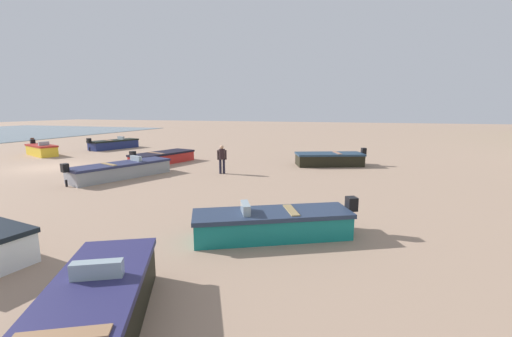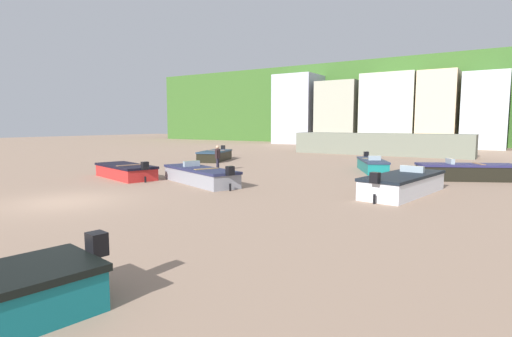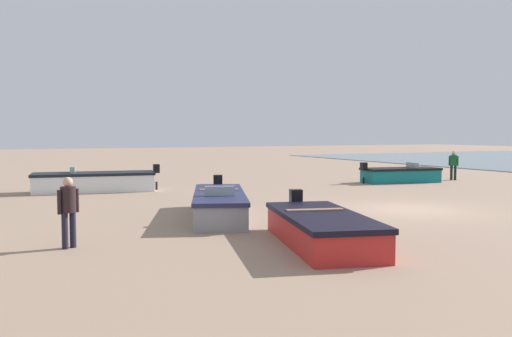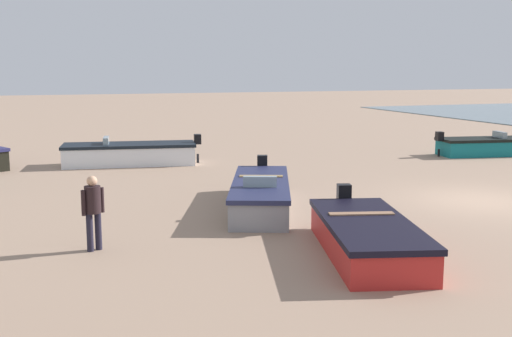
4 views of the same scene
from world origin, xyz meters
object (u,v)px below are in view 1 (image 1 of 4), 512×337
(boat_yellow_4, at_px, (42,150))
(boat_grey_7, at_px, (121,170))
(boat_navy_2, at_px, (114,144))
(mooring_post_near_water, at_px, (33,144))
(boat_red_1, at_px, (162,158))
(boat_black_6, at_px, (329,159))
(boat_teal_3, at_px, (273,224))
(beach_walker_foreground, at_px, (222,157))
(boat_black_5, at_px, (82,335))

(boat_yellow_4, bearing_deg, boat_grey_7, 88.08)
(boat_navy_2, height_order, mooring_post_near_water, mooring_post_near_water)
(boat_red_1, bearing_deg, mooring_post_near_water, -173.76)
(mooring_post_near_water, bearing_deg, boat_black_6, 90.28)
(boat_red_1, height_order, boat_teal_3, boat_teal_3)
(beach_walker_foreground, bearing_deg, boat_red_1, -47.01)
(boat_black_5, xyz_separation_m, boat_black_6, (-18.25, 1.76, -0.03))
(boat_red_1, height_order, beach_walker_foreground, beach_walker_foreground)
(boat_black_5, relative_size, mooring_post_near_water, 4.38)
(boat_black_6, bearing_deg, beach_walker_foreground, 109.35)
(boat_yellow_4, bearing_deg, boat_teal_3, 85.19)
(boat_red_1, distance_m, boat_black_6, 11.15)
(boat_yellow_4, distance_m, boat_black_5, 25.89)
(boat_red_1, bearing_deg, boat_yellow_4, -166.23)
(boat_black_5, height_order, boat_grey_7, boat_black_5)
(boat_black_6, relative_size, beach_walker_foreground, 2.83)
(mooring_post_near_water, bearing_deg, boat_navy_2, 121.19)
(boat_red_1, height_order, boat_yellow_4, boat_yellow_4)
(beach_walker_foreground, bearing_deg, boat_yellow_4, -33.32)
(boat_yellow_4, bearing_deg, mooring_post_near_water, -98.99)
(boat_teal_3, bearing_deg, mooring_post_near_water, 36.61)
(beach_walker_foreground, bearing_deg, boat_navy_2, -53.80)
(boat_black_6, distance_m, boat_grey_7, 12.56)
(boat_teal_3, distance_m, boat_black_6, 12.87)
(mooring_post_near_water, bearing_deg, boat_red_1, 80.93)
(boat_teal_3, height_order, boat_black_5, boat_black_5)
(boat_navy_2, distance_m, mooring_post_near_water, 6.62)
(mooring_post_near_water, bearing_deg, boat_grey_7, 64.91)
(boat_black_5, xyz_separation_m, boat_grey_7, (-10.99, -8.49, -0.04))
(boat_teal_3, bearing_deg, boat_yellow_4, 37.20)
(boat_navy_2, bearing_deg, boat_black_5, -33.32)
(boat_black_5, bearing_deg, mooring_post_near_water, 115.69)
(boat_black_5, bearing_deg, boat_teal_3, 48.79)
(boat_black_5, height_order, boat_black_6, boat_black_5)
(boat_teal_3, distance_m, boat_yellow_4, 24.15)
(boat_yellow_4, distance_m, mooring_post_near_water, 4.01)
(boat_teal_3, height_order, boat_grey_7, boat_grey_7)
(boat_black_5, bearing_deg, boat_grey_7, 100.74)
(boat_red_1, bearing_deg, boat_teal_3, -29.49)
(boat_navy_2, xyz_separation_m, boat_yellow_4, (5.46, -2.20, 0.02))
(boat_teal_3, height_order, boat_yellow_4, boat_yellow_4)
(boat_red_1, bearing_deg, boat_black_6, 28.05)
(beach_walker_foreground, bearing_deg, mooring_post_near_water, -37.52)
(boat_teal_3, xyz_separation_m, boat_black_6, (-12.86, 0.39, 0.02))
(boat_red_1, relative_size, boat_navy_2, 1.02)
(boat_black_6, bearing_deg, boat_navy_2, 59.89)
(boat_navy_2, height_order, boat_grey_7, boat_navy_2)
(boat_grey_7, height_order, mooring_post_near_water, mooring_post_near_water)
(boat_red_1, distance_m, mooring_post_near_water, 14.82)
(boat_yellow_4, relative_size, mooring_post_near_water, 3.26)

